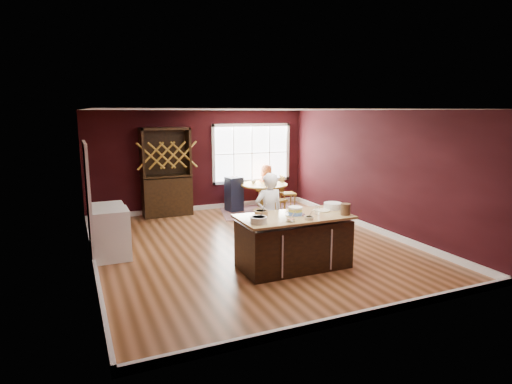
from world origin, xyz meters
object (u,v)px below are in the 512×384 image
kitchen_island (293,243)px  hutch (166,172)px  chair_south (276,198)px  washer (111,234)px  seated_woman (267,186)px  baker (269,214)px  dining_table (264,192)px  chair_east (288,192)px  high_chair (234,193)px  toddler (233,182)px  layer_cake (295,211)px  dryer (108,227)px  chair_north (264,189)px

kitchen_island → hutch: bearing=104.5°
chair_south → washer: 4.35m
seated_woman → baker: bearing=29.0°
dining_table → chair_east: size_ratio=1.31×
kitchen_island → washer: size_ratio=2.07×
high_chair → toddler: 0.33m
kitchen_island → layer_cake: bearing=36.4°
chair_south → hutch: (-2.43, 1.43, 0.62)m
washer → dryer: (0.00, 0.64, -0.01)m
kitchen_island → baker: 0.87m
high_chair → washer: high_chair is taller
kitchen_island → chair_east: bearing=63.5°
chair_east → dryer: chair_east is taller
chair_east → high_chair: (-1.44, 0.37, 0.01)m
toddler → dryer: size_ratio=0.29×
seated_woman → high_chair: (-1.01, -0.08, -0.12)m
seated_woman → hutch: hutch is taller
toddler → kitchen_island: bearing=-97.0°
chair_east → chair_north: chair_east is taller
washer → toddler: bearing=38.4°
kitchen_island → layer_cake: (0.05, 0.03, 0.55)m
dryer → chair_east: bearing=19.2°
high_chair → dryer: (-3.41, -2.07, -0.04)m
kitchen_island → dining_table: size_ratio=1.54×
baker → washer: baker is taller
layer_cake → seated_woman: 4.72m
chair_north → high_chair: size_ratio=0.94×
dining_table → chair_south: bearing=-93.6°
baker → washer: (-2.75, 0.90, -0.32)m
baker → high_chair: 3.68m
seated_woman → hutch: 2.83m
layer_cake → chair_south: layer_cake is taller
chair_east → high_chair: bearing=82.7°
seated_woman → high_chair: 1.02m
baker → dining_table: bearing=-115.2°
chair_east → dryer: size_ratio=1.07×
layer_cake → chair_east: layer_cake is taller
chair_east → chair_north: (-0.36, 0.81, -0.02)m
chair_east → washer: size_ratio=1.03×
layer_cake → chair_south: size_ratio=0.33×
dining_table → high_chair: (-0.72, 0.38, -0.05)m
layer_cake → dryer: (-2.89, 2.31, -0.54)m
chair_south → toddler: (-0.70, 1.17, 0.29)m
kitchen_island → high_chair: high_chair is taller
dining_table → dryer: 4.47m
baker → layer_cake: baker is taller
layer_cake → chair_east: 4.48m
hutch → washer: (-1.65, -2.94, -0.67)m
chair_east → chair_south: 1.13m
kitchen_island → seated_woman: seated_woman is taller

